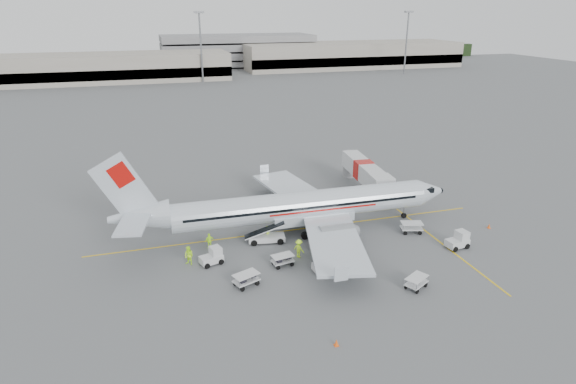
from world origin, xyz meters
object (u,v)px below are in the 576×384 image
object	(u,v)px
jet_bridge	(363,176)
tug_aft	(211,256)
aircraft	(302,187)
belt_loader	(266,230)
tug_fore	(458,240)
tug_mid	(325,264)

from	to	relation	value
jet_bridge	tug_aft	size ratio (longest dim) A/B	7.15
aircraft	jet_bridge	size ratio (longest dim) A/B	2.40
belt_loader	tug_fore	xyz separation A→B (m)	(18.47, -6.88, -0.48)
tug_fore	tug_mid	world-z (taller)	tug_fore
tug_aft	tug_mid	bearing A→B (deg)	-41.02
aircraft	belt_loader	distance (m)	6.05
tug_mid	aircraft	bearing A→B (deg)	79.24
aircraft	jet_bridge	world-z (taller)	aircraft
belt_loader	tug_aft	size ratio (longest dim) A/B	2.35
tug_fore	tug_aft	xyz separation A→B (m)	(-24.73, 3.87, -0.06)
jet_bridge	belt_loader	world-z (taller)	jet_bridge
aircraft	jet_bridge	bearing A→B (deg)	40.44
belt_loader	tug_aft	world-z (taller)	belt_loader
aircraft	tug_aft	world-z (taller)	aircraft
aircraft	belt_loader	xyz separation A→B (m)	(-4.47, -1.65, -3.73)
tug_mid	tug_aft	xyz separation A→B (m)	(-9.96, 4.48, -0.01)
tug_mid	tug_aft	size ratio (longest dim) A/B	1.02
jet_bridge	tug_fore	bearing A→B (deg)	-78.79
jet_bridge	tug_fore	size ratio (longest dim) A/B	6.68
tug_aft	tug_fore	bearing A→B (deg)	-25.67
jet_bridge	tug_mid	world-z (taller)	jet_bridge
jet_bridge	tug_mid	xyz separation A→B (m)	(-12.60, -18.82, -1.18)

